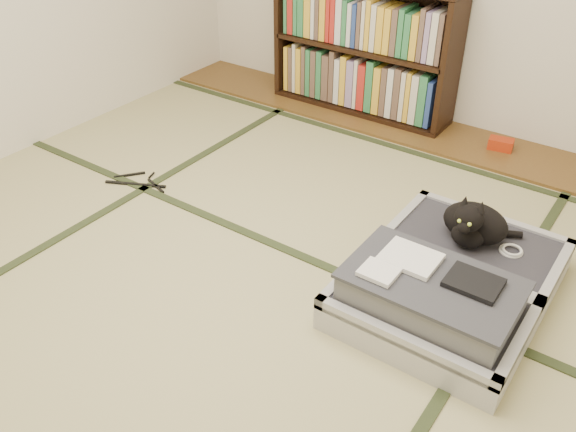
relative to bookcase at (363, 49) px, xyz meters
The scene contains 9 objects.
floor 2.18m from the bookcase, 75.57° to the right, with size 4.50×4.50×0.00m, color tan.
wood_strip 0.70m from the bookcase, ahead, with size 4.00×0.50×0.02m, color brown.
red_item 1.12m from the bookcase, ahead, with size 0.15×0.09×0.07m, color #AF2C0E.
tatami_borders 1.72m from the bookcase, 71.32° to the right, with size 4.00×4.50×0.01m.
bookcase is the anchor object (origin of this frame).
suitcase 2.09m from the bookcase, 49.85° to the right, with size 0.78×1.04×0.31m.
cat 1.85m from the bookcase, 44.47° to the right, with size 0.35×0.35×0.28m.
cable_coil 1.97m from the bookcase, 40.08° to the right, with size 0.11×0.11×0.03m.
hanger 1.78m from the bookcase, 108.23° to the right, with size 0.37×0.25×0.01m.
Camera 1 is at (1.40, -1.56, 1.83)m, focal length 38.00 mm.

